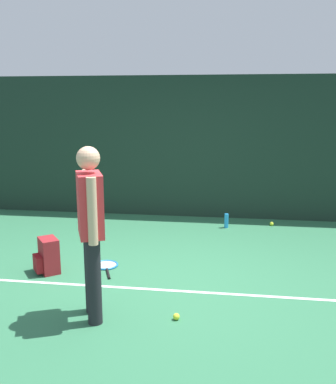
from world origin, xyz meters
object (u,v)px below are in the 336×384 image
(tennis_ball_near_player, at_px, (272,224))
(backpack, at_px, (48,256))
(tennis_player, at_px, (91,223))
(tennis_racket, at_px, (106,266))
(water_bottle, at_px, (226,221))
(tennis_ball_by_fence, at_px, (176,317))

(tennis_ball_near_player, bearing_deg, backpack, -140.03)
(tennis_player, xyz_separation_m, tennis_racket, (-0.26, 1.29, -0.95))
(tennis_ball_near_player, xyz_separation_m, water_bottle, (-0.78, -0.23, 0.09))
(tennis_player, relative_size, water_bottle, 7.03)
(water_bottle, bearing_deg, tennis_racket, -127.62)
(tennis_player, distance_m, water_bottle, 3.63)
(tennis_racket, bearing_deg, backpack, 90.99)
(tennis_ball_near_player, height_order, tennis_ball_by_fence, same)
(backpack, bearing_deg, tennis_ball_near_player, 92.13)
(backpack, distance_m, tennis_ball_by_fence, 1.99)
(tennis_ball_by_fence, bearing_deg, tennis_player, -176.02)
(tennis_ball_by_fence, bearing_deg, water_bottle, 81.85)
(backpack, height_order, water_bottle, backpack)
(tennis_ball_near_player, bearing_deg, water_bottle, -163.76)
(tennis_racket, bearing_deg, water_bottle, -59.29)
(water_bottle, bearing_deg, tennis_ball_by_fence, -98.15)
(tennis_racket, xyz_separation_m, backpack, (-0.66, -0.28, 0.20))
(backpack, xyz_separation_m, tennis_ball_near_player, (2.98, 2.49, -0.18))
(tennis_ball_near_player, bearing_deg, tennis_ball_by_fence, -109.74)
(tennis_ball_by_fence, bearing_deg, tennis_ball_near_player, 70.26)
(tennis_ball_by_fence, distance_m, water_bottle, 3.26)
(tennis_racket, xyz_separation_m, water_bottle, (1.53, 1.99, 0.11))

